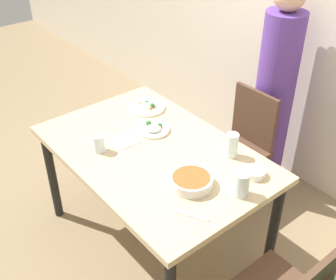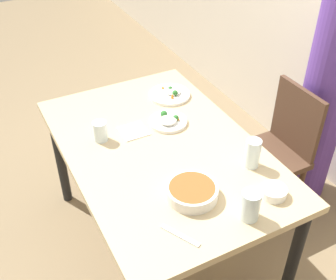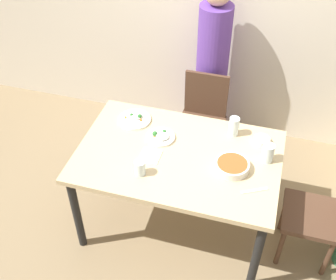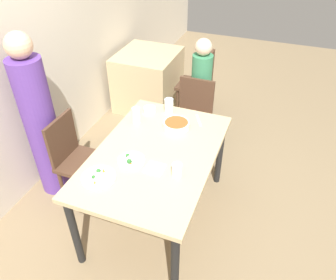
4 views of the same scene
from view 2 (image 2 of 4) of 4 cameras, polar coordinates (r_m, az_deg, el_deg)
The scene contains 13 objects.
ground_plane at distance 2.69m, azimuth -0.81°, elevation -13.83°, with size 10.00×10.00×0.00m, color #847051.
dining_table at distance 2.20m, azimuth -0.96°, elevation -2.60°, with size 1.42×0.93×0.76m.
chair_adult_spot at distance 2.70m, azimuth 14.52°, elevation -1.09°, with size 0.40×0.40×0.86m.
person_adult at distance 2.74m, azimuth 20.51°, elevation 5.55°, with size 0.28×0.28×1.59m.
bowl_curry at distance 1.86m, azimuth 3.26°, elevation -6.97°, with size 0.23×0.23×0.06m.
plate_rice_adult at distance 2.31m, azimuth 0.01°, elevation 2.62°, with size 0.21×0.21×0.06m.
plate_rice_child at distance 2.55m, azimuth 0.29°, elevation 6.24°, with size 0.25×0.25×0.05m.
bowl_rice_small at distance 1.93m, azimuth 14.12°, elevation -6.80°, with size 0.12×0.12×0.04m.
glass_water_tall at distance 2.19m, azimuth -9.17°, elevation 1.18°, with size 0.07×0.07×0.11m.
glass_water_short at distance 1.78m, azimuth 11.07°, elevation -8.69°, with size 0.08×0.08×0.14m.
glass_water_center at distance 2.03m, azimuth 11.38°, elevation -1.77°, with size 0.07×0.07×0.15m.
napkin_folded at distance 2.26m, azimuth -4.69°, elevation 1.22°, with size 0.14×0.14×0.01m.
fork_steel at distance 1.73m, azimuth 1.67°, elevation -12.81°, with size 0.17×0.10×0.01m.
Camera 2 is at (1.52, -0.75, 2.09)m, focal length 45.00 mm.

